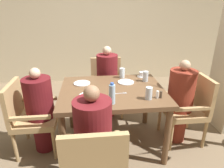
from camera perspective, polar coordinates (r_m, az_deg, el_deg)
The scene contains 22 objects.
ground_plane at distance 2.77m, azimuth 0.11°, elevation -16.34°, with size 16.00×16.00×0.00m, color #7A664C.
wall_back at distance 4.57m, azimuth -3.35°, elevation 18.09°, with size 8.00×0.06×2.80m.
dining_table at distance 2.41m, azimuth 0.13°, elevation -3.71°, with size 1.23×0.98×0.77m.
chair_left_side at distance 2.59m, azimuth -22.60°, elevation -7.94°, with size 0.50×0.50×0.89m.
diner_in_left_chair at distance 2.53m, azimuth -19.79°, elevation -6.93°, with size 0.32×0.32×1.07m.
chair_far_side at distance 3.27m, azimuth -1.56°, elevation 0.19°, with size 0.50×0.50×0.89m.
diner_in_far_chair at distance 3.11m, azimuth -1.37°, elevation 0.75°, with size 0.32×0.32×1.14m.
chair_right_side at distance 2.77m, azimuth 21.21°, elevation -5.73°, with size 0.50×0.50×0.89m.
diner_in_right_chair at distance 2.68m, azimuth 18.80°, elevation -4.65°, with size 0.32×0.32×1.11m.
chair_near_corner at distance 1.77m, azimuth -5.03°, elevation -21.72°, with size 0.50×0.50×0.89m.
diner_in_near_chair at distance 1.82m, azimuth -5.24°, elevation -16.77°, with size 0.32×0.32×1.14m.
plate_main_left at distance 2.56m, azimuth -8.58°, elevation 0.23°, with size 0.21×0.21×0.01m.
plate_main_right at distance 2.57m, azimuth 3.98°, elevation 0.55°, with size 0.21×0.21×0.01m.
plate_dessert_center at distance 2.22m, azimuth -6.72°, elevation -3.28°, with size 0.21×0.21×0.01m.
teacup_with_saucer at distance 2.79m, azimuth 8.49°, elevation 2.66°, with size 0.12×0.12×0.07m.
water_bottle at distance 2.00m, azimuth 0.01°, elevation -2.87°, with size 0.07×0.07×0.23m.
glass_tall_near at distance 2.72m, azimuth 2.90°, elevation 3.15°, with size 0.07×0.07×0.14m.
glass_tall_mid at distance 2.14m, azimuth 10.49°, elevation -2.62°, with size 0.07×0.07×0.14m.
glass_tall_far at distance 2.62m, azimuth 9.55°, elevation 2.16°, with size 0.07×0.07×0.14m.
salt_shaker at distance 2.19m, azimuth 12.83°, elevation -2.95°, with size 0.03×0.03×0.08m.
pepper_shaker at distance 2.21m, azimuth 13.79°, elevation -2.94°, with size 0.03×0.03×0.08m.
fork_beside_plate at distance 2.26m, azimuth 2.49°, elevation -2.67°, with size 0.18×0.03×0.00m.
Camera 1 is at (-0.24, -2.15, 1.72)m, focal length 32.00 mm.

